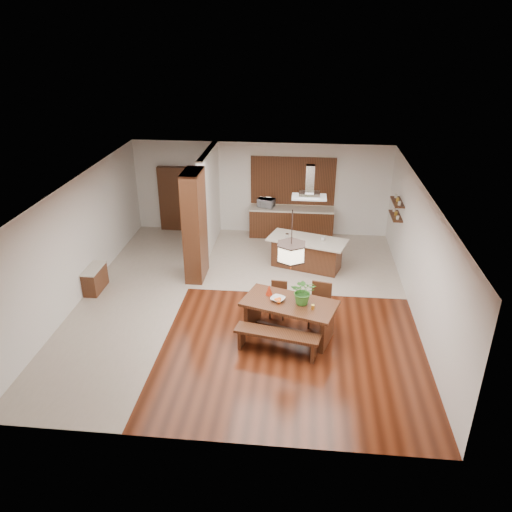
# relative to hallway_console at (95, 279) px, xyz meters

# --- Properties ---
(room_shell) EXTENTS (9.00, 9.04, 2.92)m
(room_shell) POSITION_rel_hallway_console_xyz_m (3.81, -0.20, 1.75)
(room_shell) COLOR #38150A
(room_shell) RESTS_ON ground
(tile_hallway) EXTENTS (2.50, 9.00, 0.01)m
(tile_hallway) POSITION_rel_hallway_console_xyz_m (1.06, -0.20, -0.31)
(tile_hallway) COLOR #BAAB9B
(tile_hallway) RESTS_ON ground
(tile_kitchen) EXTENTS (5.50, 4.00, 0.01)m
(tile_kitchen) POSITION_rel_hallway_console_xyz_m (5.06, 2.30, -0.31)
(tile_kitchen) COLOR #BAAB9B
(tile_kitchen) RESTS_ON ground
(soffit_band) EXTENTS (8.00, 9.00, 0.02)m
(soffit_band) POSITION_rel_hallway_console_xyz_m (3.81, -0.20, 2.57)
(soffit_band) COLOR #3C1A0F
(soffit_band) RESTS_ON room_shell
(partition_pier) EXTENTS (0.45, 1.00, 2.90)m
(partition_pier) POSITION_rel_hallway_console_xyz_m (2.41, 1.00, 1.14)
(partition_pier) COLOR #331A0E
(partition_pier) RESTS_ON ground
(partition_stub) EXTENTS (0.18, 2.40, 2.90)m
(partition_stub) POSITION_rel_hallway_console_xyz_m (2.41, 3.10, 1.14)
(partition_stub) COLOR silver
(partition_stub) RESTS_ON ground
(hallway_console) EXTENTS (0.37, 0.88, 0.63)m
(hallway_console) POSITION_rel_hallway_console_xyz_m (0.00, 0.00, 0.00)
(hallway_console) COLOR #331A0E
(hallway_console) RESTS_ON ground
(hallway_doorway) EXTENTS (1.10, 0.20, 2.10)m
(hallway_doorway) POSITION_rel_hallway_console_xyz_m (1.11, 4.20, 0.74)
(hallway_doorway) COLOR #331A0E
(hallway_doorway) RESTS_ON ground
(rear_counter) EXTENTS (2.60, 0.62, 0.95)m
(rear_counter) POSITION_rel_hallway_console_xyz_m (4.81, 4.00, 0.16)
(rear_counter) COLOR #331A0E
(rear_counter) RESTS_ON ground
(kitchen_window) EXTENTS (2.60, 0.08, 1.50)m
(kitchen_window) POSITION_rel_hallway_console_xyz_m (4.81, 4.26, 1.44)
(kitchen_window) COLOR #A06E30
(kitchen_window) RESTS_ON room_shell
(shelf_lower) EXTENTS (0.26, 0.90, 0.04)m
(shelf_lower) POSITION_rel_hallway_console_xyz_m (7.68, 2.40, 1.08)
(shelf_lower) COLOR #331A0E
(shelf_lower) RESTS_ON room_shell
(shelf_upper) EXTENTS (0.26, 0.90, 0.04)m
(shelf_upper) POSITION_rel_hallway_console_xyz_m (7.68, 2.40, 1.49)
(shelf_upper) COLOR #331A0E
(shelf_upper) RESTS_ON room_shell
(dining_table) EXTENTS (2.17, 1.53, 0.82)m
(dining_table) POSITION_rel_hallway_console_xyz_m (4.96, -1.50, 0.29)
(dining_table) COLOR #331A0E
(dining_table) RESTS_ON ground
(dining_bench) EXTENTS (1.79, 0.72, 0.49)m
(dining_bench) POSITION_rel_hallway_console_xyz_m (4.74, -2.18, -0.07)
(dining_bench) COLOR #331A0E
(dining_bench) RESTS_ON ground
(dining_chair_left) EXTENTS (0.41, 0.41, 0.84)m
(dining_chair_left) POSITION_rel_hallway_console_xyz_m (4.67, -0.78, 0.11)
(dining_chair_left) COLOR #331A0E
(dining_chair_left) RESTS_ON ground
(dining_chair_right) EXTENTS (0.53, 0.53, 1.01)m
(dining_chair_right) POSITION_rel_hallway_console_xyz_m (5.61, -1.08, 0.19)
(dining_chair_right) COLOR #331A0E
(dining_chair_right) RESTS_ON ground
(pendant_lantern) EXTENTS (0.64, 0.64, 1.31)m
(pendant_lantern) POSITION_rel_hallway_console_xyz_m (4.96, -1.50, 1.93)
(pendant_lantern) COLOR #F8E7BE
(pendant_lantern) RESTS_ON room_shell
(foliage_plant) EXTENTS (0.54, 0.47, 0.59)m
(foliage_plant) POSITION_rel_hallway_console_xyz_m (5.24, -1.52, 0.80)
(foliage_plant) COLOR #357627
(foliage_plant) RESTS_ON dining_table
(fruit_bowl) EXTENTS (0.39, 0.39, 0.07)m
(fruit_bowl) POSITION_rel_hallway_console_xyz_m (4.70, -1.46, 0.54)
(fruit_bowl) COLOR beige
(fruit_bowl) RESTS_ON dining_table
(napkin_cone) EXTENTS (0.17, 0.17, 0.24)m
(napkin_cone) POSITION_rel_hallway_console_xyz_m (4.50, -1.22, 0.62)
(napkin_cone) COLOR #9F220B
(napkin_cone) RESTS_ON dining_table
(gold_ornament) EXTENTS (0.09, 0.09, 0.10)m
(gold_ornament) POSITION_rel_hallway_console_xyz_m (5.44, -1.74, 0.56)
(gold_ornament) COLOR gold
(gold_ornament) RESTS_ON dining_table
(kitchen_island) EXTENTS (2.28, 1.51, 0.87)m
(kitchen_island) POSITION_rel_hallway_console_xyz_m (5.30, 1.83, 0.13)
(kitchen_island) COLOR #331A0E
(kitchen_island) RESTS_ON ground
(range_hood) EXTENTS (0.90, 0.55, 0.87)m
(range_hood) POSITION_rel_hallway_console_xyz_m (5.30, 1.84, 2.15)
(range_hood) COLOR silver
(range_hood) RESTS_ON room_shell
(island_cup) EXTENTS (0.14, 0.14, 0.10)m
(island_cup) POSITION_rel_hallway_console_xyz_m (5.72, 1.75, 0.60)
(island_cup) COLOR silver
(island_cup) RESTS_ON kitchen_island
(microwave) EXTENTS (0.58, 0.48, 0.27)m
(microwave) POSITION_rel_hallway_console_xyz_m (4.01, 4.03, 0.77)
(microwave) COLOR silver
(microwave) RESTS_ON rear_counter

